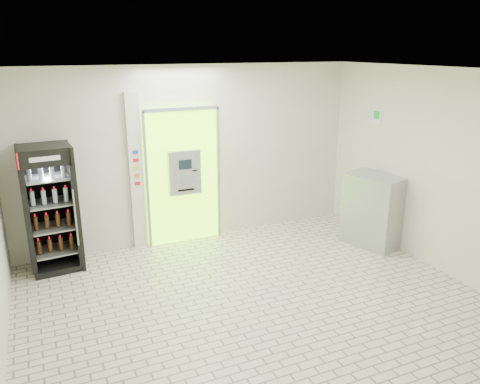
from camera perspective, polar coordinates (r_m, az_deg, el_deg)
ground at (r=6.43m, az=1.76°, el=-13.20°), size 6.00×6.00×0.00m
room_shell at (r=5.73m, az=1.92°, el=2.90°), size 6.00×6.00×6.00m
atm_assembly at (r=8.01m, az=-6.97°, el=2.01°), size 1.30×0.24×2.33m
pillar at (r=7.83m, az=-12.55°, el=2.34°), size 0.22×0.11×2.60m
beverage_cooler at (r=7.54m, az=-22.03°, el=-2.15°), size 0.77×0.71×1.91m
steel_cabinet at (r=8.25m, az=15.96°, el=-2.14°), size 0.87×1.06×1.23m
exit_sign at (r=8.45m, az=16.37°, el=8.83°), size 0.02×0.22×0.26m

